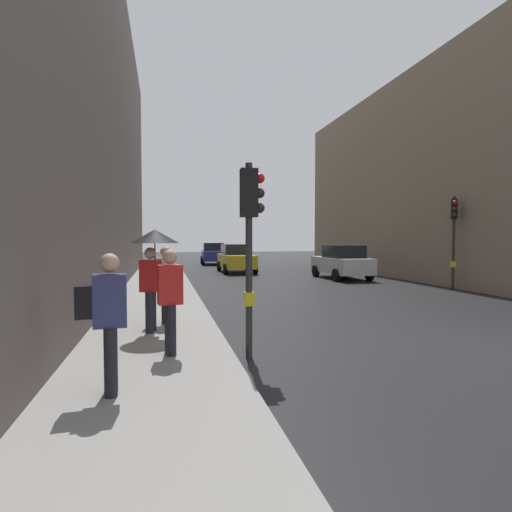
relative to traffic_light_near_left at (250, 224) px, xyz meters
The scene contains 12 objects.
ground_plane 5.64m from the traffic_light_near_left, ahead, with size 120.00×120.00×0.00m, color black.
sidewalk_kerb 6.38m from the traffic_light_near_left, 106.50° to the left, with size 2.74×40.00×0.16m, color gray.
building_facade_right 20.73m from the traffic_light_near_left, 36.24° to the left, with size 12.00×26.05×10.59m, color gray.
traffic_light_near_left is the anchor object (origin of this frame).
traffic_light_mid_street 12.99m from the traffic_light_near_left, 37.94° to the left, with size 0.37×0.44×3.85m.
car_white_compact 15.47m from the traffic_light_near_left, 60.08° to the left, with size 2.09×4.24×1.76m.
car_blue_van 27.60m from the traffic_light_near_left, 84.68° to the left, with size 2.20×4.29×1.76m.
car_yellow_taxi 18.94m from the traffic_light_near_left, 80.97° to the left, with size 2.06×4.22×1.76m.
pedestrian_with_umbrella 2.47m from the traffic_light_near_left, 134.56° to the left, with size 1.00×1.00×2.14m.
pedestrian_with_black_backpack 3.29m from the traffic_light_near_left, 119.17° to the left, with size 0.64×0.40×1.77m.
pedestrian_with_grey_backpack 3.06m from the traffic_light_near_left, 141.36° to the right, with size 0.62×0.36×1.77m.
pedestrian_in_red_jacket 1.86m from the traffic_light_near_left, behind, with size 0.43×0.36×1.77m.
Camera 1 is at (-6.61, -6.95, 2.11)m, focal length 29.54 mm.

